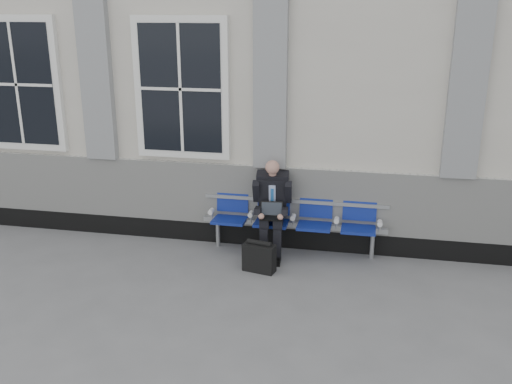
# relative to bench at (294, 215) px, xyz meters

# --- Properties ---
(ground) EXTENTS (70.00, 70.00, 0.00)m
(ground) POSITION_rel_bench_xyz_m (-1.97, -1.32, -0.55)
(ground) COLOR slate
(ground) RESTS_ON ground
(station_building) EXTENTS (14.40, 4.40, 4.49)m
(station_building) POSITION_rel_bench_xyz_m (-1.98, 2.15, 1.67)
(station_building) COLOR beige
(station_building) RESTS_ON ground
(bench) EXTENTS (2.60, 0.47, 0.91)m
(bench) POSITION_rel_bench_xyz_m (0.00, 0.00, 0.00)
(bench) COLOR #9EA0A3
(bench) RESTS_ON ground
(businessman) EXTENTS (0.56, 0.75, 1.36)m
(businessman) POSITION_rel_bench_xyz_m (-0.29, -0.13, 0.19)
(businessman) COLOR black
(businessman) RESTS_ON ground
(briefcase) EXTENTS (0.45, 0.26, 0.43)m
(briefcase) POSITION_rel_bench_xyz_m (-0.35, -0.71, -0.35)
(briefcase) COLOR black
(briefcase) RESTS_ON ground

